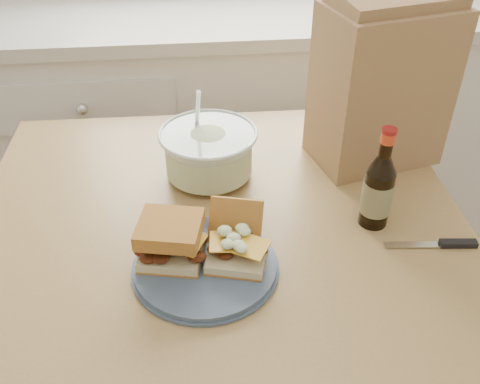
{
  "coord_description": "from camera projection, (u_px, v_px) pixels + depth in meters",
  "views": [
    {
      "loc": [
        -0.18,
        -0.06,
        1.49
      ],
      "look_at": [
        -0.1,
        0.74,
        0.9
      ],
      "focal_mm": 40.0,
      "sensor_mm": 36.0,
      "label": 1
    }
  ],
  "objects": [
    {
      "name": "plate",
      "position": [
        205.0,
        266.0,
        0.94
      ],
      "size": [
        0.25,
        0.25,
        0.02
      ],
      "primitive_type": "cylinder",
      "color": "#43546D",
      "rests_on": "dining_table"
    },
    {
      "name": "sandwich_left",
      "position": [
        171.0,
        240.0,
        0.93
      ],
      "size": [
        0.13,
        0.12,
        0.08
      ],
      "rotation": [
        0.0,
        0.0,
        -0.21
      ],
      "color": "beige",
      "rests_on": "plate"
    },
    {
      "name": "sandwich_right",
      "position": [
        236.0,
        241.0,
        0.94
      ],
      "size": [
        0.12,
        0.16,
        0.09
      ],
      "rotation": [
        0.0,
        0.0,
        -0.26
      ],
      "color": "beige",
      "rests_on": "plate"
    },
    {
      "name": "beer_bottle",
      "position": [
        378.0,
        190.0,
        1.01
      ],
      "size": [
        0.06,
        0.06,
        0.21
      ],
      "rotation": [
        0.0,
        0.0,
        -0.07
      ],
      "color": "black",
      "rests_on": "dining_table"
    },
    {
      "name": "cabinet_run",
      "position": [
        240.0,
        129.0,
        2.03
      ],
      "size": [
        2.5,
        0.64,
        0.94
      ],
      "color": "white",
      "rests_on": "ground"
    },
    {
      "name": "dining_table",
      "position": [
        222.0,
        280.0,
        1.09
      ],
      "size": [
        1.0,
        1.0,
        0.82
      ],
      "rotation": [
        0.0,
        0.0,
        -0.02
      ],
      "color": "#A87F4F",
      "rests_on": "ground"
    },
    {
      "name": "paper_bag",
      "position": [
        381.0,
        87.0,
        1.15
      ],
      "size": [
        0.3,
        0.23,
        0.35
      ],
      "primitive_type": "cube",
      "rotation": [
        0.0,
        0.0,
        0.24
      ],
      "color": "#AD7F53",
      "rests_on": "dining_table"
    },
    {
      "name": "knife",
      "position": [
        447.0,
        244.0,
        0.99
      ],
      "size": [
        0.17,
        0.03,
        0.01
      ],
      "rotation": [
        0.0,
        0.0,
        -0.1
      ],
      "color": "silver",
      "rests_on": "dining_table"
    },
    {
      "name": "coleslaw_bowl",
      "position": [
        209.0,
        154.0,
        1.15
      ],
      "size": [
        0.21,
        0.21,
        0.21
      ],
      "color": "silver",
      "rests_on": "dining_table"
    }
  ]
}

